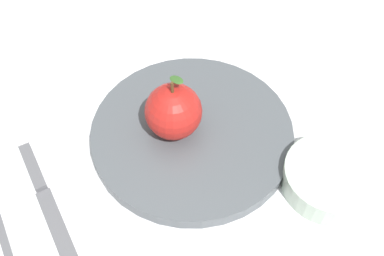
{
  "coord_description": "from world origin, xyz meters",
  "views": [
    {
      "loc": [
        -0.27,
        -0.18,
        0.49
      ],
      "look_at": [
        0.05,
        -0.01,
        0.02
      ],
      "focal_mm": 43.07,
      "sensor_mm": 36.0,
      "label": 1
    }
  ],
  "objects_px": {
    "apple": "(173,111)",
    "knife": "(46,200)",
    "dinner_plate": "(192,132)",
    "side_bowl": "(330,177)"
  },
  "relations": [
    {
      "from": "apple",
      "to": "knife",
      "type": "bearing_deg",
      "value": 150.92
    },
    {
      "from": "apple",
      "to": "side_bowl",
      "type": "distance_m",
      "value": 0.2
    },
    {
      "from": "knife",
      "to": "side_bowl",
      "type": "bearing_deg",
      "value": -57.52
    },
    {
      "from": "apple",
      "to": "side_bowl",
      "type": "xyz_separation_m",
      "value": [
        0.03,
        -0.2,
        -0.03
      ]
    },
    {
      "from": "dinner_plate",
      "to": "apple",
      "type": "height_order",
      "value": "apple"
    },
    {
      "from": "dinner_plate",
      "to": "apple",
      "type": "relative_size",
      "value": 3.0
    },
    {
      "from": "side_bowl",
      "to": "knife",
      "type": "xyz_separation_m",
      "value": [
        -0.18,
        0.28,
        -0.02
      ]
    },
    {
      "from": "side_bowl",
      "to": "knife",
      "type": "height_order",
      "value": "side_bowl"
    },
    {
      "from": "apple",
      "to": "knife",
      "type": "relative_size",
      "value": 0.46
    },
    {
      "from": "dinner_plate",
      "to": "knife",
      "type": "bearing_deg",
      "value": 147.44
    }
  ]
}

